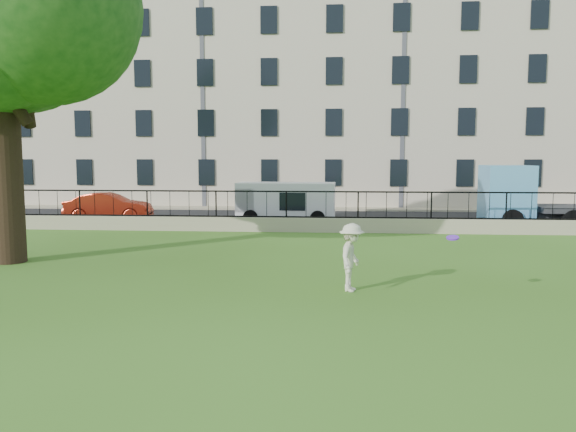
# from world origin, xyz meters

# --- Properties ---
(ground) EXTENTS (120.00, 120.00, 0.00)m
(ground) POSITION_xyz_m (0.00, 0.00, 0.00)
(ground) COLOR #356016
(ground) RESTS_ON ground
(retaining_wall) EXTENTS (50.00, 0.40, 0.60)m
(retaining_wall) POSITION_xyz_m (0.00, 12.00, 0.30)
(retaining_wall) COLOR tan
(retaining_wall) RESTS_ON ground
(iron_railing) EXTENTS (50.00, 0.05, 1.13)m
(iron_railing) POSITION_xyz_m (0.00, 12.00, 1.15)
(iron_railing) COLOR black
(iron_railing) RESTS_ON retaining_wall
(street) EXTENTS (60.00, 9.00, 0.01)m
(street) POSITION_xyz_m (0.00, 16.70, 0.01)
(street) COLOR black
(street) RESTS_ON ground
(sidewalk) EXTENTS (60.00, 1.40, 0.12)m
(sidewalk) POSITION_xyz_m (0.00, 21.90, 0.06)
(sidewalk) COLOR tan
(sidewalk) RESTS_ON ground
(building_row) EXTENTS (56.40, 10.40, 13.80)m
(building_row) POSITION_xyz_m (0.00, 27.57, 6.92)
(building_row) COLOR beige
(building_row) RESTS_ON ground
(man) EXTENTS (0.82, 1.15, 1.60)m
(man) POSITION_xyz_m (2.42, 1.64, 0.80)
(man) COLOR beige
(man) RESTS_ON ground
(frisbee) EXTENTS (0.31, 0.31, 0.12)m
(frisbee) POSITION_xyz_m (4.55, 0.75, 1.42)
(frisbee) COLOR #6823C8
(red_sedan) EXTENTS (4.31, 1.95, 1.37)m
(red_sedan) POSITION_xyz_m (-9.11, 15.40, 0.69)
(red_sedan) COLOR #A12613
(red_sedan) RESTS_ON street
(white_van) EXTENTS (4.66, 1.96, 1.93)m
(white_van) POSITION_xyz_m (-0.27, 15.10, 0.96)
(white_van) COLOR silver
(white_van) RESTS_ON street
(blue_truck) EXTENTS (6.64, 2.45, 2.77)m
(blue_truck) POSITION_xyz_m (12.00, 14.40, 1.38)
(blue_truck) COLOR #5DA6DC
(blue_truck) RESTS_ON street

